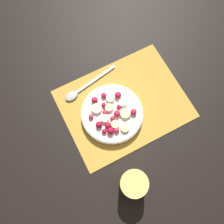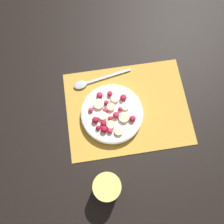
% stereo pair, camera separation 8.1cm
% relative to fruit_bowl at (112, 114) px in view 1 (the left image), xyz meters
% --- Properties ---
extents(ground_plane, '(3.00, 3.00, 0.00)m').
position_rel_fruit_bowl_xyz_m(ground_plane, '(-0.06, -0.02, -0.02)').
color(ground_plane, black).
extents(placemat, '(0.41, 0.32, 0.01)m').
position_rel_fruit_bowl_xyz_m(placemat, '(-0.06, -0.02, -0.02)').
color(placemat, gold).
rests_on(placemat, ground_plane).
extents(fruit_bowl, '(0.20, 0.20, 0.05)m').
position_rel_fruit_bowl_xyz_m(fruit_bowl, '(0.00, 0.00, 0.00)').
color(fruit_bowl, silver).
rests_on(fruit_bowl, placemat).
extents(spoon, '(0.21, 0.06, 0.01)m').
position_rel_fruit_bowl_xyz_m(spoon, '(0.06, -0.13, -0.01)').
color(spoon, '#B2B2B7').
rests_on(spoon, placemat).
extents(drinking_glass, '(0.08, 0.08, 0.10)m').
position_rel_fruit_bowl_xyz_m(drinking_glass, '(0.05, 0.23, 0.03)').
color(drinking_glass, '#F4CC66').
rests_on(drinking_glass, ground_plane).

